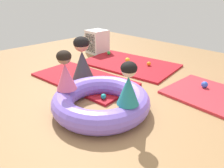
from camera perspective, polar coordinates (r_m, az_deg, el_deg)
name	(u,v)px	position (r m, az deg, el deg)	size (l,w,h in m)	color
ground_plane	(99,109)	(2.82, -3.69, -6.70)	(8.00, 8.00, 0.00)	#9E7549
gym_mat_center_rear	(129,64)	(4.45, 4.78, 5.48)	(1.88, 1.17, 0.04)	#B21923
gym_mat_front	(83,79)	(3.70, -7.79, 1.34)	(1.82, 0.92, 0.04)	#B21923
inflatable_cushion	(101,101)	(2.71, -3.05, -4.64)	(1.26, 1.26, 0.28)	#8466E0
child_in_pink	(65,71)	(2.68, -12.60, 3.52)	(0.36, 0.36, 0.51)	#E5608E
child_in_teal	(128,84)	(2.26, 4.49, -0.03)	(0.35, 0.35, 0.49)	teal
adult_seated	(82,59)	(3.57, -8.12, 6.84)	(0.50, 0.50, 0.72)	#383842
play_ball_teal	(103,96)	(2.95, -2.35, -3.42)	(0.08, 0.08, 0.08)	teal
play_ball_yellow	(127,60)	(4.48, 4.23, 6.55)	(0.10, 0.10, 0.10)	yellow
play_ball_red	(75,84)	(3.39, -9.92, -0.06)	(0.06, 0.06, 0.06)	red
play_ball_green	(109,53)	(5.01, -0.89, 8.43)	(0.08, 0.08, 0.08)	green
play_ball_orange	(149,64)	(4.32, 9.99, 5.47)	(0.08, 0.08, 0.08)	orange
play_ball_blue	(205,85)	(3.59, 23.89, -0.13)	(0.10, 0.10, 0.10)	blue
storage_cube	(96,42)	(5.26, -4.28, 11.37)	(0.44, 0.44, 0.56)	silver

